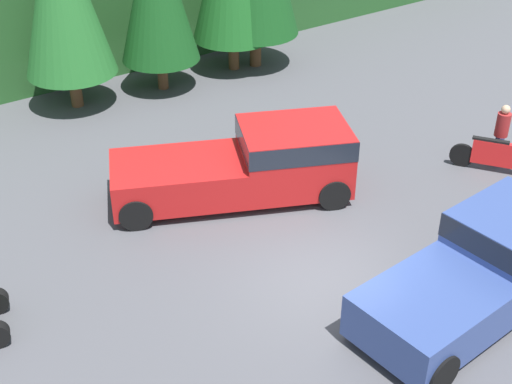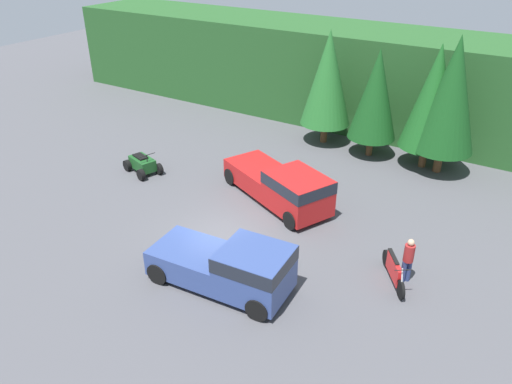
{
  "view_description": "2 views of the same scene",
  "coord_description": "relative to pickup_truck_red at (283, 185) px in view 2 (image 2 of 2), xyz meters",
  "views": [
    {
      "loc": [
        -8.17,
        -8.97,
        9.89
      ],
      "look_at": [
        -0.06,
        2.68,
        0.95
      ],
      "focal_mm": 50.0,
      "sensor_mm": 36.0,
      "label": 1
    },
    {
      "loc": [
        10.14,
        -13.61,
        11.45
      ],
      "look_at": [
        -0.06,
        2.68,
        0.95
      ],
      "focal_mm": 35.0,
      "sensor_mm": 36.0,
      "label": 2
    }
  ],
  "objects": [
    {
      "name": "ground_plane",
      "position": [
        -0.66,
        -3.84,
        -0.99
      ],
      "size": [
        80.0,
        80.0,
        0.0
      ],
      "primitive_type": "plane",
      "color": "#4C4C51"
    },
    {
      "name": "hillside_backdrop",
      "position": [
        -0.66,
        12.16,
        1.88
      ],
      "size": [
        44.0,
        6.0,
        5.73
      ],
      "color": "#235123",
      "rests_on": "ground_plane"
    },
    {
      "name": "tree_left",
      "position": [
        -1.58,
        7.69,
        2.79
      ],
      "size": [
        2.83,
        2.83,
        6.43
      ],
      "color": "brown",
      "rests_on": "ground_plane"
    },
    {
      "name": "tree_mid_left",
      "position": [
        1.36,
        7.33,
        2.46
      ],
      "size": [
        2.58,
        2.58,
        5.86
      ],
      "color": "brown",
      "rests_on": "ground_plane"
    },
    {
      "name": "tree_mid_right",
      "position": [
        4.27,
        7.41,
        2.78
      ],
      "size": [
        2.82,
        2.82,
        6.42
      ],
      "color": "brown",
      "rests_on": "ground_plane"
    },
    {
      "name": "tree_right",
      "position": [
        5.09,
        7.22,
        3.08
      ],
      "size": [
        3.05,
        3.05,
        6.92
      ],
      "color": "brown",
      "rests_on": "ground_plane"
    },
    {
      "name": "pickup_truck_red",
      "position": [
        0.0,
        0.0,
        0.0
      ],
      "size": [
        6.28,
        4.33,
        1.87
      ],
      "rotation": [
        0.0,
        0.0,
        -0.42
      ],
      "color": "red",
      "rests_on": "ground_plane"
    },
    {
      "name": "pickup_truck_second",
      "position": [
        1.41,
        -6.15,
        -0.0
      ],
      "size": [
        5.21,
        2.52,
        1.87
      ],
      "rotation": [
        0.0,
        0.0,
        0.08
      ],
      "color": "#334784",
      "rests_on": "ground_plane"
    },
    {
      "name": "dirt_bike",
      "position": [
        6.08,
        -2.76,
        -0.5
      ],
      "size": [
        1.48,
        2.08,
        1.16
      ],
      "rotation": [
        0.0,
        0.0,
        -0.96
      ],
      "color": "black",
      "rests_on": "ground_plane"
    },
    {
      "name": "quad_atv",
      "position": [
        -7.72,
        -0.95,
        -0.53
      ],
      "size": [
        2.28,
        1.77,
        1.16
      ],
      "rotation": [
        0.0,
        0.0,
        -0.3
      ],
      "color": "black",
      "rests_on": "ground_plane"
    },
    {
      "name": "rider_person",
      "position": [
        6.45,
        -2.5,
        -0.02
      ],
      "size": [
        0.52,
        0.52,
        1.78
      ],
      "rotation": [
        0.0,
        0.0,
        -0.72
      ],
      "color": "navy",
      "rests_on": "ground_plane"
    }
  ]
}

